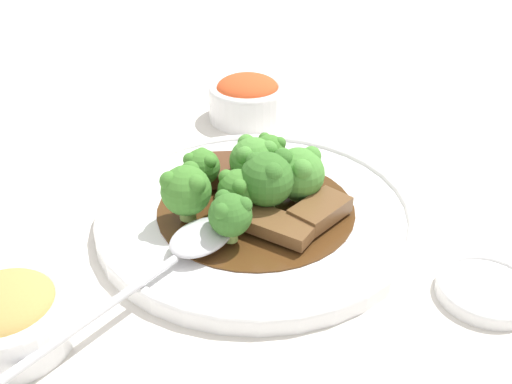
# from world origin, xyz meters

# --- Properties ---
(ground_plane) EXTENTS (4.00, 4.00, 0.00)m
(ground_plane) POSITION_xyz_m (0.00, 0.00, 0.00)
(ground_plane) COLOR silver
(main_plate) EXTENTS (0.31, 0.31, 0.02)m
(main_plate) POSITION_xyz_m (0.00, 0.00, 0.01)
(main_plate) COLOR white
(main_plate) RESTS_ON ground_plane
(beef_strip_0) EXTENTS (0.03, 0.07, 0.01)m
(beef_strip_0) POSITION_xyz_m (0.03, 0.04, 0.03)
(beef_strip_0) COLOR brown
(beef_strip_0) RESTS_ON main_plate
(beef_strip_1) EXTENTS (0.06, 0.04, 0.02)m
(beef_strip_1) POSITION_xyz_m (-0.01, 0.06, 0.03)
(beef_strip_1) COLOR brown
(beef_strip_1) RESTS_ON main_plate
(beef_strip_2) EXTENTS (0.06, 0.06, 0.02)m
(beef_strip_2) POSITION_xyz_m (-0.03, -0.06, 0.03)
(beef_strip_2) COLOR #56331E
(beef_strip_2) RESTS_ON main_plate
(broccoli_floret_0) EXTENTS (0.03, 0.03, 0.04)m
(broccoli_floret_0) POSITION_xyz_m (-0.06, -0.02, 0.05)
(broccoli_floret_0) COLOR #8EB756
(broccoli_floret_0) RESTS_ON main_plate
(broccoli_floret_1) EXTENTS (0.05, 0.05, 0.05)m
(broccoli_floret_1) POSITION_xyz_m (-0.03, 0.03, 0.05)
(broccoli_floret_1) COLOR #8EB756
(broccoli_floret_1) RESTS_ON main_plate
(broccoli_floret_2) EXTENTS (0.05, 0.05, 0.05)m
(broccoli_floret_2) POSITION_xyz_m (0.05, -0.04, 0.05)
(broccoli_floret_2) COLOR #8EB756
(broccoli_floret_2) RESTS_ON main_plate
(broccoli_floret_3) EXTENTS (0.04, 0.04, 0.05)m
(broccoli_floret_3) POSITION_xyz_m (0.06, 0.01, 0.05)
(broccoli_floret_3) COLOR #8EB756
(broccoli_floret_3) RESTS_ON main_plate
(broccoli_floret_4) EXTENTS (0.04, 0.04, 0.04)m
(broccoli_floret_4) POSITION_xyz_m (0.02, -0.01, 0.04)
(broccoli_floret_4) COLOR #8EB756
(broccoli_floret_4) RESTS_ON main_plate
(broccoli_floret_5) EXTENTS (0.04, 0.04, 0.05)m
(broccoli_floret_5) POSITION_xyz_m (0.01, -0.06, 0.05)
(broccoli_floret_5) COLOR #7FA84C
(broccoli_floret_5) RESTS_ON main_plate
(broccoli_floret_6) EXTENTS (0.05, 0.05, 0.05)m
(broccoli_floret_6) POSITION_xyz_m (-0.03, -0.02, 0.05)
(broccoli_floret_6) COLOR #7FA84C
(broccoli_floret_6) RESTS_ON main_plate
(broccoli_floret_7) EXTENTS (0.05, 0.05, 0.06)m
(broccoli_floret_7) POSITION_xyz_m (-0.00, 0.01, 0.05)
(broccoli_floret_7) COLOR #7FA84C
(broccoli_floret_7) RESTS_ON main_plate
(serving_spoon) EXTENTS (0.24, 0.05, 0.01)m
(serving_spoon) POSITION_xyz_m (0.10, -0.01, 0.03)
(serving_spoon) COLOR silver
(serving_spoon) RESTS_ON main_plate
(side_bowl_kimchi) EXTENTS (0.10, 0.10, 0.06)m
(side_bowl_kimchi) POSITION_xyz_m (-0.19, -0.14, 0.03)
(side_bowl_kimchi) COLOR white
(side_bowl_kimchi) RESTS_ON ground_plane
(side_bowl_appetizer) EXTENTS (0.10, 0.10, 0.05)m
(side_bowl_appetizer) POSITION_xyz_m (0.23, -0.07, 0.03)
(side_bowl_appetizer) COLOR white
(side_bowl_appetizer) RESTS_ON ground_plane
(sauce_dish) EXTENTS (0.08, 0.08, 0.01)m
(sauce_dish) POSITION_xyz_m (-0.01, 0.22, 0.01)
(sauce_dish) COLOR white
(sauce_dish) RESTS_ON ground_plane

